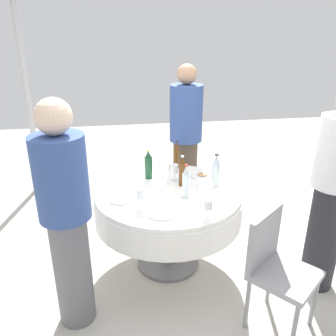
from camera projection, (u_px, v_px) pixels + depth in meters
ground_plane at (168, 262)px, 3.17m from camera, size 10.00×10.00×0.00m
dining_table at (168, 207)px, 2.95m from camera, size 1.26×1.26×0.74m
bottle_clear_west at (186, 182)px, 2.74m from camera, size 0.06×0.06×0.28m
bottle_brown_near at (182, 172)px, 2.94m from camera, size 0.06×0.06×0.28m
bottle_dark_green_east at (149, 165)px, 3.09m from camera, size 0.07×0.07×0.27m
bottle_clear_rear at (216, 171)px, 2.93m from camera, size 0.07×0.07×0.30m
bottle_brown_left at (176, 155)px, 3.34m from camera, size 0.06×0.06×0.27m
wine_glass_rear at (175, 169)px, 3.04m from camera, size 0.06×0.06×0.16m
wine_glass_left at (207, 205)px, 2.45m from camera, size 0.07×0.07×0.14m
wine_glass_mid at (201, 185)px, 2.74m from camera, size 0.06×0.06×0.15m
wine_glass_outer at (160, 176)px, 2.95m from camera, size 0.07×0.07×0.14m
wine_glass_far at (141, 194)px, 2.59m from camera, size 0.07×0.07×0.15m
plate_far at (162, 213)px, 2.53m from camera, size 0.22×0.22×0.02m
plate_south at (160, 195)px, 2.80m from camera, size 0.22×0.22×0.02m
plate_north at (122, 198)px, 2.74m from camera, size 0.21×0.21×0.02m
plate_inner at (202, 176)px, 3.16m from camera, size 0.21×0.21×0.04m
spoon_near at (128, 177)px, 3.15m from camera, size 0.18×0.07×0.00m
person_west at (332, 192)px, 2.60m from camera, size 0.34×0.34×1.64m
person_near at (186, 142)px, 3.64m from camera, size 0.34×0.34×1.70m
person_east at (66, 216)px, 2.25m from camera, size 0.34×0.34×1.65m
chair_mid at (275, 262)px, 2.35m from camera, size 0.56×0.56×0.87m
tent_pole_main at (26, 87)px, 4.24m from camera, size 0.07×0.07×2.69m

